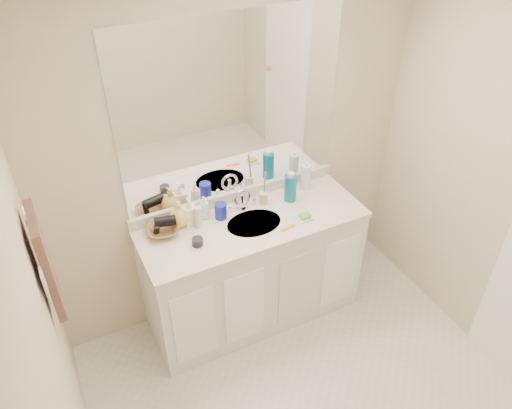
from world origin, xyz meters
name	(u,v)px	position (x,y,z in m)	size (l,w,h in m)	color
ceiling	(388,33)	(0.00, 0.00, 2.40)	(2.60, 2.60, 0.02)	white
wall_back	(234,160)	(0.00, 1.30, 1.20)	(2.60, 0.02, 2.40)	beige
wall_left	(65,401)	(-1.30, 0.00, 1.20)	(0.02, 2.60, 2.40)	beige
vanity_cabinet	(253,271)	(0.00, 1.02, 0.42)	(1.50, 0.55, 0.85)	silver
countertop	(253,223)	(0.00, 1.02, 0.86)	(1.52, 0.57, 0.03)	silver
backsplash	(236,196)	(0.00, 1.29, 0.92)	(1.52, 0.03, 0.08)	silver
sink_basin	(254,224)	(0.00, 1.00, 0.87)	(0.37, 0.37, 0.02)	#B8ACA1
faucet	(242,202)	(0.00, 1.18, 0.94)	(0.02, 0.02, 0.11)	silver
mirror	(233,111)	(0.00, 1.29, 1.56)	(1.48, 0.01, 1.20)	white
blue_mug	(221,211)	(-0.17, 1.15, 0.94)	(0.08, 0.08, 0.11)	#161D9C
tan_cup	(263,198)	(0.16, 1.17, 0.92)	(0.06, 0.06, 0.08)	beige
toothbrush	(265,185)	(0.17, 1.17, 1.03)	(0.01, 0.01, 0.22)	#DF3A85
mouthwash_bottle	(290,188)	(0.34, 1.13, 0.98)	(0.08, 0.08, 0.20)	#0B6984
clear_pump_bottle	(305,177)	(0.51, 1.20, 0.97)	(0.07, 0.07, 0.19)	silver
soap_dish	(305,218)	(0.32, 0.89, 0.89)	(0.10, 0.08, 0.01)	silver
green_soap	(305,216)	(0.32, 0.89, 0.90)	(0.07, 0.05, 0.03)	#79C830
orange_comb	(288,228)	(0.17, 0.86, 0.88)	(0.11, 0.02, 0.00)	orange
dark_jar	(198,242)	(-0.41, 0.97, 0.90)	(0.07, 0.07, 0.05)	black
extra_white_bottle	(198,217)	(-0.34, 1.13, 0.96)	(0.05, 0.05, 0.16)	silver
soap_bottle_white	(204,207)	(-0.26, 1.20, 0.96)	(0.06, 0.06, 0.17)	white
soap_bottle_cream	(189,211)	(-0.37, 1.20, 0.97)	(0.08, 0.09, 0.19)	#FFFBCF
soap_bottle_yellow	(179,213)	(-0.44, 1.21, 0.97)	(0.14, 0.14, 0.18)	#EDD35C
wicker_basket	(163,230)	(-0.56, 1.17, 0.90)	(0.20, 0.20, 0.05)	olive
hair_dryer	(165,221)	(-0.54, 1.17, 0.97)	(0.07, 0.07, 0.13)	black
towel_ring	(24,214)	(-1.27, 0.77, 1.55)	(0.11, 0.11, 0.01)	silver
hand_towel	(46,262)	(-1.25, 0.77, 1.25)	(0.04, 0.32, 0.55)	#492F27
switch_plate	(44,282)	(-1.27, 0.57, 1.30)	(0.01, 0.09, 0.13)	white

